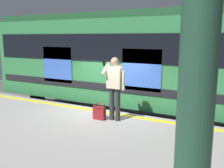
{
  "coord_description": "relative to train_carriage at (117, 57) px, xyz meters",
  "views": [
    {
      "loc": [
        -3.78,
        6.75,
        3.24
      ],
      "look_at": [
        -0.35,
        0.3,
        1.88
      ],
      "focal_mm": 40.72,
      "sensor_mm": 36.0,
      "label": 1
    }
  ],
  "objects": [
    {
      "name": "handbag",
      "position": [
        -0.95,
        2.92,
        -1.31
      ],
      "size": [
        0.35,
        0.32,
        0.42
      ],
      "color": "maroon",
      "rests_on": "platform"
    },
    {
      "name": "safety_line",
      "position": [
        -0.66,
        2.28,
        -1.51
      ],
      "size": [
        16.78,
        0.16,
        0.01
      ],
      "primitive_type": "cube",
      "color": "yellow",
      "rests_on": "platform"
    },
    {
      "name": "track_rail_far",
      "position": [
        -0.66,
        -0.72,
        -2.41
      ],
      "size": [
        22.26,
        0.08,
        0.16
      ],
      "primitive_type": "cube",
      "color": "slate",
      "rests_on": "ground"
    },
    {
      "name": "ground_plane",
      "position": [
        -0.66,
        1.98,
        -2.49
      ],
      "size": [
        25.68,
        25.68,
        0.0
      ],
      "primitive_type": "plane",
      "color": "#4C4742"
    },
    {
      "name": "station_column",
      "position": [
        -3.95,
        5.7,
        0.28
      ],
      "size": [
        0.44,
        0.44,
        3.59
      ],
      "primitive_type": "cylinder",
      "color": "#1E3F2D",
      "rests_on": "platform"
    },
    {
      "name": "platform",
      "position": [
        -0.66,
        4.4,
        -2.0
      ],
      "size": [
        17.12,
        4.85,
        0.98
      ],
      "primitive_type": "cube",
      "color": "gray",
      "rests_on": "ground"
    },
    {
      "name": "train_carriage",
      "position": [
        0.0,
        0.0,
        0.0
      ],
      "size": [
        9.31,
        3.09,
        3.91
      ],
      "color": "#2D723F",
      "rests_on": "ground"
    },
    {
      "name": "track_rail_near",
      "position": [
        -0.66,
        0.71,
        -2.41
      ],
      "size": [
        22.26,
        0.08,
        0.16
      ],
      "primitive_type": "cube",
      "color": "slate",
      "rests_on": "ground"
    },
    {
      "name": "passenger",
      "position": [
        -1.36,
        2.77,
        -0.49
      ],
      "size": [
        0.57,
        0.55,
        1.73
      ],
      "color": "#262628",
      "rests_on": "platform"
    }
  ]
}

